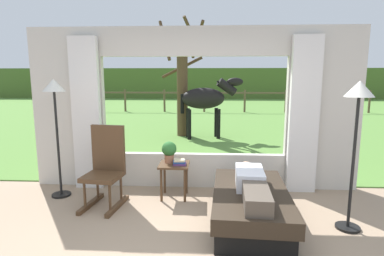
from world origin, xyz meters
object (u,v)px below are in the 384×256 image
object	(u,v)px
potted_plant	(169,151)
floor_lamp_left	(55,102)
floor_lamp_right	(358,111)
pasture_tree	(183,80)
recliner_sofa	(250,206)
rocking_chair	(106,167)
book_stack	(179,162)
horse	(206,99)
reclining_person	(252,184)
side_table	(174,170)

from	to	relation	value
potted_plant	floor_lamp_left	size ratio (longest dim) A/B	0.18
floor_lamp_right	pasture_tree	distance (m)	6.24
recliner_sofa	pasture_tree	bearing A→B (deg)	106.31
recliner_sofa	rocking_chair	bearing A→B (deg)	169.94
book_stack	potted_plant	bearing A→B (deg)	143.46
potted_plant	floor_lamp_right	distance (m)	2.54
rocking_chair	horse	size ratio (longest dim) A/B	0.62
book_stack	floor_lamp_left	bearing A→B (deg)	179.07
reclining_person	rocking_chair	bearing A→B (deg)	168.55
floor_lamp_right	pasture_tree	xyz separation A→B (m)	(-2.46, 5.72, 0.28)
rocking_chair	floor_lamp_left	size ratio (longest dim) A/B	0.64
book_stack	floor_lamp_left	world-z (taller)	floor_lamp_left
potted_plant	floor_lamp_left	world-z (taller)	floor_lamp_left
horse	pasture_tree	size ratio (longest dim) A/B	0.53
floor_lamp_left	pasture_tree	size ratio (longest dim) A/B	0.52
recliner_sofa	side_table	bearing A→B (deg)	146.53
side_table	rocking_chair	bearing A→B (deg)	-161.79
floor_lamp_left	pasture_tree	xyz separation A→B (m)	(1.44, 4.90, 0.27)
rocking_chair	pasture_tree	bearing A→B (deg)	90.43
side_table	floor_lamp_left	xyz separation A→B (m)	(-1.73, -0.03, 0.99)
side_table	horse	xyz separation A→B (m)	(0.42, 4.50, 0.73)
recliner_sofa	side_table	distance (m)	1.30
rocking_chair	recliner_sofa	bearing A→B (deg)	-5.74
side_table	potted_plant	world-z (taller)	potted_plant
book_stack	horse	bearing A→B (deg)	85.79
floor_lamp_right	horse	distance (m)	5.64
potted_plant	pasture_tree	world-z (taller)	pasture_tree
potted_plant	floor_lamp_right	size ratio (longest dim) A/B	0.18
rocking_chair	floor_lamp_left	xyz separation A→B (m)	(-0.80, 0.27, 0.87)
side_table	book_stack	distance (m)	0.17
horse	pasture_tree	distance (m)	0.96
floor_lamp_left	horse	distance (m)	5.02
rocking_chair	pasture_tree	distance (m)	5.33
potted_plant	floor_lamp_right	bearing A→B (deg)	-22.19
rocking_chair	book_stack	xyz separation A→B (m)	(1.01, 0.24, 0.02)
side_table	floor_lamp_left	size ratio (longest dim) A/B	0.30
horse	side_table	bearing A→B (deg)	-15.89
rocking_chair	book_stack	distance (m)	1.04
floor_lamp_right	pasture_tree	bearing A→B (deg)	113.26
side_table	horse	size ratio (longest dim) A/B	0.29
reclining_person	side_table	size ratio (longest dim) A/B	2.76
book_stack	pasture_tree	distance (m)	5.07
reclining_person	book_stack	size ratio (longest dim) A/B	7.30
recliner_sofa	horse	distance (m)	5.38
floor_lamp_right	horse	bearing A→B (deg)	108.15
pasture_tree	recliner_sofa	bearing A→B (deg)	-76.86
reclining_person	potted_plant	bearing A→B (deg)	144.88
rocking_chair	potted_plant	xyz separation A→B (m)	(0.85, 0.36, 0.16)
rocking_chair	pasture_tree	xyz separation A→B (m)	(0.64, 5.17, 1.15)
potted_plant	horse	distance (m)	4.49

